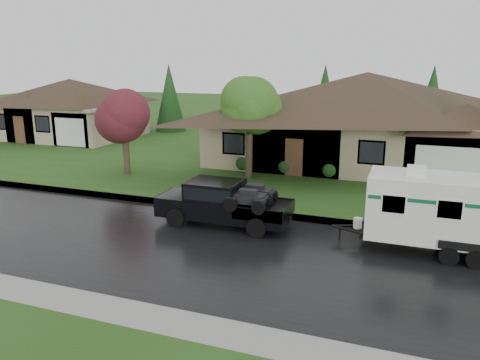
% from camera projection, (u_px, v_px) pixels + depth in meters
% --- Properties ---
extents(ground, '(140.00, 140.00, 0.00)m').
position_uv_depth(ground, '(268.00, 236.00, 17.70)').
color(ground, '#2C4C17').
rests_on(ground, ground).
extents(road, '(140.00, 8.00, 0.01)m').
position_uv_depth(road, '(251.00, 256.00, 15.88)').
color(road, black).
rests_on(road, ground).
extents(curb, '(140.00, 0.50, 0.15)m').
position_uv_depth(curb, '(283.00, 216.00, 19.73)').
color(curb, gray).
rests_on(curb, ground).
extents(lawn, '(140.00, 26.00, 0.15)m').
position_uv_depth(lawn, '(333.00, 158.00, 31.32)').
color(lawn, '#2C4C17').
rests_on(lawn, ground).
extents(house_main, '(19.44, 10.80, 6.90)m').
position_uv_depth(house_main, '(370.00, 108.00, 28.62)').
color(house_main, '#968B66').
rests_on(house_main, lawn).
extents(house_far, '(10.80, 8.64, 5.80)m').
position_uv_depth(house_far, '(72.00, 103.00, 38.65)').
color(house_far, tan).
rests_on(house_far, lawn).
extents(tree_left_green, '(3.35, 3.35, 5.55)m').
position_uv_depth(tree_left_green, '(249.00, 107.00, 25.02)').
color(tree_left_green, '#382B1E').
rests_on(tree_left_green, lawn).
extents(tree_red, '(2.81, 2.81, 4.65)m').
position_uv_depth(tree_red, '(124.00, 117.00, 25.98)').
color(tree_red, '#382B1E').
rests_on(tree_red, lawn).
extents(shrub_row, '(13.60, 1.00, 1.00)m').
position_uv_depth(shrub_row, '(353.00, 170.00, 25.32)').
color(shrub_row, '#143814').
rests_on(shrub_row, lawn).
extents(pickup_truck, '(5.34, 2.03, 1.78)m').
position_uv_depth(pickup_truck, '(221.00, 202.00, 18.72)').
color(pickup_truck, black).
rests_on(pickup_truck, ground).
extents(travel_trailer, '(6.59, 2.31, 2.95)m').
position_uv_depth(travel_trailer, '(464.00, 211.00, 15.62)').
color(travel_trailer, white).
rests_on(travel_trailer, ground).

